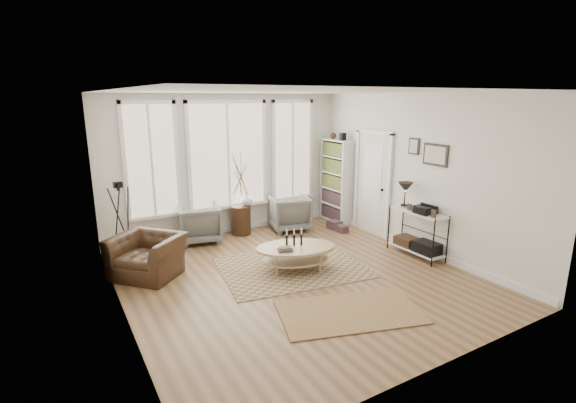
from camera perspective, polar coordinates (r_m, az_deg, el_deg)
room at (r=6.43m, az=1.20°, el=1.55°), size 5.50×5.54×2.90m
bay_window at (r=8.76m, az=-8.19°, el=5.98°), size 4.14×0.12×2.24m
door at (r=8.87m, az=11.51°, el=2.77°), size 0.09×1.06×2.22m
bookcase at (r=9.64m, az=6.62°, el=2.83°), size 0.31×0.85×2.06m
low_shelf at (r=7.90m, az=17.21°, el=-3.57°), size 0.38×1.08×1.30m
wall_art at (r=7.78m, az=18.79°, el=6.37°), size 0.04×0.88×0.44m
rug_main at (r=7.18m, az=0.58°, el=-9.00°), size 2.64×2.14×0.01m
rug_runner at (r=5.87m, az=8.46°, el=-14.67°), size 2.12×1.57×0.01m
coffee_table at (r=6.98m, az=1.01°, el=-6.88°), size 1.51×1.20×0.60m
armchair_left at (r=8.52m, az=-12.05°, el=-2.93°), size 0.94×0.96×0.75m
armchair_right at (r=9.08m, az=0.18°, el=-1.53°), size 0.98×1.00×0.75m
side_table at (r=8.71m, az=-6.53°, el=0.76°), size 0.41×0.41×1.72m
vase at (r=8.79m, az=-5.69°, el=0.36°), size 0.32×0.32×0.26m
accent_chair at (r=7.15m, az=-18.70°, el=-7.06°), size 1.36×1.36×0.67m
tripod_camera at (r=7.90m, az=-21.77°, el=-2.92°), size 0.50×0.50×1.41m
book_stack_near at (r=9.24m, az=6.40°, el=-3.18°), size 0.26×0.31×0.18m
book_stack_far at (r=9.04m, az=7.40°, el=-3.73°), size 0.20×0.24×0.15m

